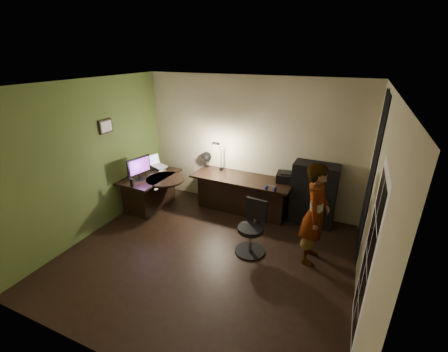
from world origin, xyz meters
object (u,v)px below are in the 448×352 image
at_px(monitor, 139,172).
at_px(person, 315,214).
at_px(office_chair, 251,229).
at_px(cabinet, 313,194).
at_px(desk_left, 151,191).
at_px(desk_right, 241,195).

xyz_separation_m(monitor, person, (3.44, -0.16, -0.07)).
bearing_deg(monitor, office_chair, 3.95).
relative_size(monitor, person, 0.32).
relative_size(cabinet, monitor, 2.30).
bearing_deg(desk_left, monitor, -100.83).
relative_size(desk_left, person, 0.77).
bearing_deg(cabinet, desk_left, -165.47).
bearing_deg(cabinet, office_chair, -117.57).
relative_size(desk_left, office_chair, 1.40).
xyz_separation_m(cabinet, office_chair, (-0.77, -1.38, -0.16)).
height_order(desk_right, cabinet, cabinet).
height_order(monitor, person, person).
distance_m(desk_left, person, 3.43).
distance_m(cabinet, person, 1.18).
xyz_separation_m(desk_right, monitor, (-1.87, -0.83, 0.51)).
height_order(desk_left, cabinet, cabinet).
xyz_separation_m(office_chair, person, (0.94, 0.23, 0.37)).
bearing_deg(person, desk_right, 60.20).
distance_m(desk_left, cabinet, 3.30).
bearing_deg(office_chair, desk_left, 170.52).
bearing_deg(desk_right, cabinet, 7.80).
bearing_deg(cabinet, monitor, -161.60).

